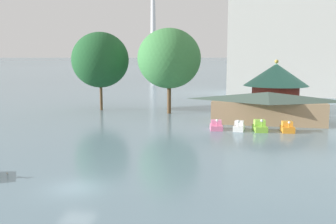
# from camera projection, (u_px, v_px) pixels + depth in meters

# --- Properties ---
(ground_plane) EXTENTS (2000.00, 2000.00, 0.00)m
(ground_plane) POSITION_uv_depth(u_px,v_px,m) (77.00, 188.00, 29.76)
(ground_plane) COLOR slate
(pedal_boat_pink) EXTENTS (1.94, 2.63, 1.58)m
(pedal_boat_pink) POSITION_uv_depth(u_px,v_px,m) (216.00, 126.00, 52.59)
(pedal_boat_pink) COLOR pink
(pedal_boat_pink) RESTS_ON ground
(pedal_boat_white) EXTENTS (1.48, 2.31, 1.58)m
(pedal_boat_white) POSITION_uv_depth(u_px,v_px,m) (239.00, 127.00, 51.87)
(pedal_boat_white) COLOR white
(pedal_boat_white) RESTS_ON ground
(pedal_boat_lime) EXTENTS (2.02, 2.89, 1.73)m
(pedal_boat_lime) POSITION_uv_depth(u_px,v_px,m) (260.00, 127.00, 51.54)
(pedal_boat_lime) COLOR #8CCC3F
(pedal_boat_lime) RESTS_ON ground
(pedal_boat_orange) EXTENTS (1.76, 2.44, 1.55)m
(pedal_boat_orange) POSITION_uv_depth(u_px,v_px,m) (287.00, 128.00, 51.02)
(pedal_boat_orange) COLOR orange
(pedal_boat_orange) RESTS_ON ground
(boathouse) EXTENTS (17.09, 7.97, 4.47)m
(boathouse) POSITION_uv_depth(u_px,v_px,m) (268.00, 107.00, 57.89)
(boathouse) COLOR #9E7F5B
(boathouse) RESTS_ON ground
(green_roof_pavilion) EXTENTS (11.37, 11.37, 8.95)m
(green_roof_pavilion) POSITION_uv_depth(u_px,v_px,m) (276.00, 83.00, 70.19)
(green_roof_pavilion) COLOR #993328
(green_roof_pavilion) RESTS_ON ground
(shoreline_tree_tall_left) EXTENTS (9.98, 9.98, 13.73)m
(shoreline_tree_tall_left) POSITION_uv_depth(u_px,v_px,m) (100.00, 60.00, 69.56)
(shoreline_tree_tall_left) COLOR brown
(shoreline_tree_tall_left) RESTS_ON ground
(shoreline_tree_mid) EXTENTS (10.50, 10.50, 14.16)m
(shoreline_tree_mid) POSITION_uv_depth(u_px,v_px,m) (169.00, 58.00, 65.66)
(shoreline_tree_mid) COLOR brown
(shoreline_tree_mid) RESTS_ON ground
(background_building_block) EXTENTS (32.51, 15.25, 28.81)m
(background_building_block) POSITION_uv_depth(u_px,v_px,m) (296.00, 35.00, 96.32)
(background_building_block) COLOR silver
(background_building_block) RESTS_ON ground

